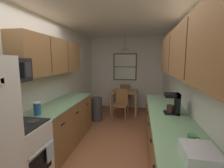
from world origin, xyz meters
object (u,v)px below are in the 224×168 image
Objects in this scene: trash_bin at (97,109)px; storage_canister at (37,109)px; dining_table at (124,95)px; mug_by_coffeemaker at (192,139)px; dining_chair_far at (126,95)px; dining_chair_near at (121,103)px; coffee_maker at (174,103)px; stove_range at (19,158)px; microwave_over_range at (3,71)px; dish_rack at (200,154)px.

trash_bin is 2.35m from storage_canister.
dining_table is 6.55× the size of mug_by_coffeemaker.
storage_canister is (-1.01, -3.56, 0.50)m from dining_chair_far.
storage_canister is (-1.02, -2.99, 0.39)m from dining_table.
storage_canister is (-0.99, -2.42, 0.50)m from dining_chair_near.
stove_range is at bearing -157.09° from coffee_maker.
microwave_over_range is at bearing 179.97° from stove_range.
coffee_maker reaches higher than dish_rack.
dining_chair_near is 1.14m from dining_chair_far.
dish_rack reaches higher than trash_bin.
storage_canister is at bearing 90.73° from stove_range.
dining_chair_near is at bearing 118.19° from coffee_maker.
dining_table is at bearing 111.97° from coffee_maker.
stove_range is 1.62× the size of trash_bin.
dining_chair_far is at bearing 74.14° from storage_canister.
stove_range reaches higher than mug_by_coffeemaker.
dish_rack reaches higher than dining_chair_far.
microwave_over_range is 0.63× the size of dining_chair_near.
microwave_over_range is 1.75× the size of coffee_maker.
storage_canister is at bearing -105.86° from dining_chair_far.
coffee_maker reaches higher than dining_table.
mug_by_coffeemaker is (1.07, -2.93, 0.45)m from dining_chair_near.
mug_by_coffeemaker is (1.03, -3.50, 0.34)m from dining_table.
dining_chair_far is 3.35m from coffee_maker.
storage_canister is 1.59× the size of mug_by_coffeemaker.
coffee_maker is 1.21m from dish_rack.
dining_table is at bearing -88.67° from dining_chair_far.
dining_table is 2.80m from coffee_maker.
mug_by_coffeemaker is (2.05, -0.07, 0.48)m from stove_range.
mug_by_coffeemaker reaches higher than dining_table.
dining_chair_near is 2.77× the size of coffee_maker.
dining_table is 3.66m from mug_by_coffeemaker.
dining_chair_far is 4.49× the size of storage_canister.
mug_by_coffeemaker is at bearing -57.30° from trash_bin.
dining_chair_near is 2.33m from coffee_maker.
dish_rack is (-0.01, -1.20, -0.12)m from coffee_maker.
mug_by_coffeemaker is at bearing -69.93° from dining_chair_near.
coffee_maker is at bearing 89.43° from dish_rack.
coffee_maker is (2.17, 0.87, -0.53)m from microwave_over_range.
dining_table is 0.92× the size of dining_chair_far.
dining_chair_near is at bearing 15.37° from trash_bin.
microwave_over_range reaches higher than trash_bin.
mug_by_coffeemaker is at bearing -75.54° from dining_chair_far.
trash_bin is 5.36× the size of mug_by_coffeemaker.
dish_rack is at bearing -76.57° from dining_chair_far.
coffee_maker is at bearing -45.77° from trash_bin.
storage_canister is (-0.01, 0.44, 0.53)m from stove_range.
dining_chair_far is (0.02, 1.14, 0.00)m from dining_chair_near.
microwave_over_range is 2.39m from coffee_maker.
coffee_maker is (1.03, -2.56, 0.46)m from dining_table.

